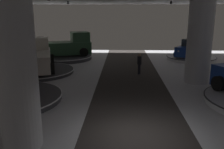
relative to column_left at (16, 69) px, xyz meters
name	(u,v)px	position (x,y,z in m)	size (l,w,h in m)	color
ground	(137,137)	(4.03, 0.78, -2.77)	(24.00, 44.00, 0.06)	silver
column_left	(16,69)	(0.00, 0.00, 0.00)	(1.34, 1.34, 5.50)	silver
column_right	(200,41)	(8.44, 8.48, 0.00)	(1.59, 1.59, 5.50)	silver
display_platform_deep_left	(64,57)	(-2.40, 16.42, -2.55)	(5.68, 5.68, 0.37)	#333338
pickup_truck_deep_left	(67,46)	(-2.10, 16.52, -1.44)	(5.70, 3.97, 2.30)	#2D5638
display_platform_far_left	(37,71)	(-3.11, 10.53, -2.60)	(5.68, 5.68, 0.27)	#333338
pickup_truck_far_left	(36,57)	(-3.20, 10.84, -1.54)	(3.79, 5.68, 2.30)	silver
display_platform_deep_right	(191,58)	(10.26, 16.52, -2.56)	(4.77, 4.77, 0.35)	silver
display_car_deep_right	(192,49)	(10.28, 16.55, -1.64)	(3.88, 4.48, 1.71)	navy
display_platform_mid_left	(8,98)	(-2.53, 4.32, -2.58)	(5.64, 5.64, 0.31)	#333338
display_car_mid_left	(6,81)	(-2.54, 4.35, -1.68)	(3.19, 4.55, 1.71)	maroon
visitor_walking_near	(139,62)	(4.75, 10.50, -1.84)	(0.32, 0.32, 1.59)	black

